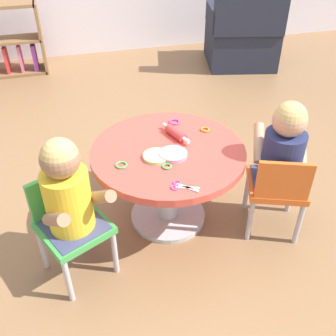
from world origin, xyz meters
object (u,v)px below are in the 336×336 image
Objects in this scene: armchair_dark at (242,36)px; craft_table at (168,169)px; seated_child_left at (67,190)px; seated_child_right at (284,148)px; child_chair_right at (277,187)px; craft_scissors at (181,186)px; child_chair_left at (70,223)px; rolling_pin at (176,133)px.

craft_table is at bearing -123.51° from armchair_dark.
seated_child_left is 1.09m from seated_child_right.
craft_scissors is at bearing -172.74° from child_chair_right.
armchair_dark is at bearing 59.59° from craft_scissors.
seated_child_right reaches higher than child_chair_right.
child_chair_right reaches higher than craft_scissors.
armchair_dark is 6.13× the size of craft_scissors.
seated_child_left is 1.00× the size of seated_child_right.
child_chair_left is 0.23m from seated_child_left.
child_chair_right is at bearing -111.12° from seated_child_right.
craft_table is 0.34m from craft_scissors.
craft_table is at bearing 21.86° from child_chair_left.
craft_scissors is (-0.10, -0.42, -0.02)m from rolling_pin.
craft_table is at bearing 85.50° from craft_scissors.
seated_child_left is 0.95× the size of child_chair_right.
seated_child_right reaches higher than craft_table.
seated_child_left is at bearing -64.78° from child_chair_left.
seated_child_right is at bearing -20.62° from craft_table.
craft_table is 1.61× the size of seated_child_right.
craft_table is 0.20m from rolling_pin.
seated_child_right is at bearing 0.64° from child_chair_left.
seated_child_left is at bearing 173.18° from craft_scissors.
seated_child_right is (1.09, 0.05, 0.00)m from seated_child_left.
seated_child_right reaches higher than child_chair_left.
rolling_pin is at bearing 146.61° from seated_child_right.
seated_child_right is 2.52m from armchair_dark.
seated_child_left reaches higher than child_chair_right.
armchair_dark is 2.86m from craft_scissors.
child_chair_left is 0.74m from rolling_pin.
seated_child_left is at bearing -154.28° from craft_table.
seated_child_right is at bearing 2.55° from seated_child_left.
seated_child_right is 0.59× the size of armchair_dark.
armchair_dark reaches higher than seated_child_right.
child_chair_left is 1.05× the size of seated_child_left.
child_chair_left is at bearing -129.78° from armchair_dark.
child_chair_right is (1.09, -0.02, 0.00)m from child_chair_left.
child_chair_left is (-0.55, -0.22, -0.06)m from craft_table.
child_chair_left is 0.62× the size of armchair_dark.
armchair_dark is at bearing 50.22° from child_chair_left.
child_chair_left is 3.08m from armchair_dark.
craft_table is 0.95× the size of armchair_dark.
craft_scissors is (-0.58, -0.11, -0.04)m from seated_child_right.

